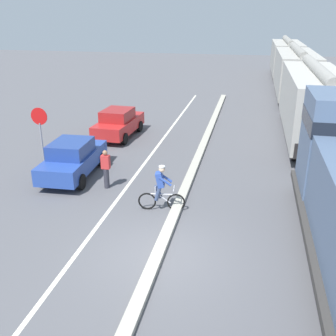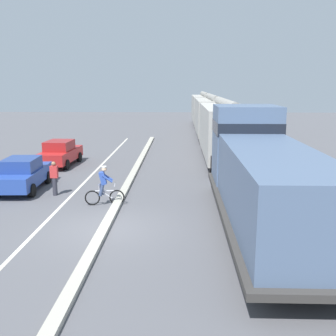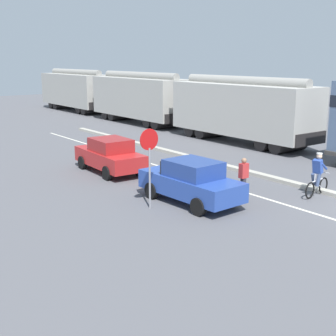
{
  "view_description": "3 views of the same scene",
  "coord_description": "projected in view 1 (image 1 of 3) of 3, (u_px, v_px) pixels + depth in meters",
  "views": [
    {
      "loc": [
        2.34,
        -9.59,
        6.7
      ],
      "look_at": [
        -0.51,
        3.73,
        1.29
      ],
      "focal_mm": 42.0,
      "sensor_mm": 36.0,
      "label": 1
    },
    {
      "loc": [
        2.7,
        -13.43,
        5.14
      ],
      "look_at": [
        2.18,
        3.15,
        1.58
      ],
      "focal_mm": 42.0,
      "sensor_mm": 36.0,
      "label": 2
    },
    {
      "loc": [
        -15.78,
        -7.69,
        5.26
      ],
      "look_at": [
        -4.24,
        7.56,
        0.76
      ],
      "focal_mm": 50.0,
      "sensor_mm": 36.0,
      "label": 3
    }
  ],
  "objects": [
    {
      "name": "pedestrian_by_cars",
      "position": [
        106.0,
        169.0,
        15.79
      ],
      "size": [
        0.34,
        0.22,
        1.62
      ],
      "color": "#33333D",
      "rests_on": "ground"
    },
    {
      "name": "ground_plane",
      "position": [
        159.0,
        255.0,
        11.65
      ],
      "size": [
        120.0,
        120.0,
        0.0
      ],
      "primitive_type": "plane",
      "color": "#56565B"
    },
    {
      "name": "hopper_car_trailing",
      "position": [
        286.0,
        58.0,
        42.62
      ],
      "size": [
        2.9,
        10.6,
        4.18
      ],
      "color": "#A8A69E",
      "rests_on": "ground"
    },
    {
      "name": "median_curb",
      "position": [
        190.0,
        176.0,
        17.07
      ],
      "size": [
        0.36,
        36.0,
        0.16
      ],
      "primitive_type": "cube",
      "color": "#B2AD9E",
      "rests_on": "ground"
    },
    {
      "name": "cyclist",
      "position": [
        161.0,
        189.0,
        14.0
      ],
      "size": [
        1.7,
        0.51,
        1.71
      ],
      "color": "black",
      "rests_on": "ground"
    },
    {
      "name": "parked_car_red",
      "position": [
        119.0,
        123.0,
        22.4
      ],
      "size": [
        1.98,
        4.27,
        1.62
      ],
      "color": "red",
      "rests_on": "ground"
    },
    {
      "name": "lane_stripe",
      "position": [
        137.0,
        173.0,
        17.56
      ],
      "size": [
        0.14,
        36.0,
        0.01
      ],
      "primitive_type": "cube",
      "color": "silver",
      "rests_on": "ground"
    },
    {
      "name": "hopper_car_lead",
      "position": [
        313.0,
        103.0,
        21.54
      ],
      "size": [
        2.9,
        10.6,
        4.18
      ],
      "color": "#B1AEA7",
      "rests_on": "ground"
    },
    {
      "name": "stop_sign",
      "position": [
        40.0,
        127.0,
        17.18
      ],
      "size": [
        0.76,
        0.08,
        2.88
      ],
      "color": "gray",
      "rests_on": "ground"
    },
    {
      "name": "hopper_car_middle",
      "position": [
        295.0,
        73.0,
        32.08
      ],
      "size": [
        2.9,
        10.6,
        4.18
      ],
      "color": "#AAA8A0",
      "rests_on": "ground"
    },
    {
      "name": "parked_car_blue",
      "position": [
        73.0,
        158.0,
        16.97
      ],
      "size": [
        1.98,
        4.27,
        1.62
      ],
      "color": "#28479E",
      "rests_on": "ground"
    }
  ]
}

